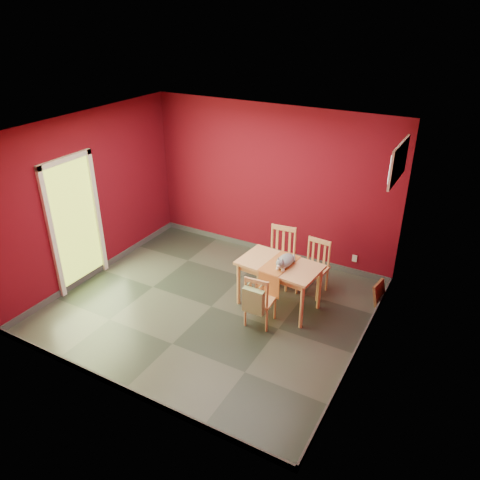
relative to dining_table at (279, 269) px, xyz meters
The scene contains 13 objects.
ground 1.21m from the dining_table, 149.63° to the right, with size 4.50×4.50×0.00m, color #2D342D.
room_shell 1.18m from the dining_table, 149.63° to the right, with size 4.50×4.50×4.50m.
doorway 3.27m from the dining_table, 163.60° to the right, with size 0.06×1.01×2.13m.
window 2.23m from the dining_table, 19.82° to the left, with size 0.05×0.90×0.50m.
outlet_plate 1.68m from the dining_table, 63.88° to the left, with size 0.08×0.01×0.12m, color silver.
dining_table is the anchor object (origin of this frame).
table_runner 0.12m from the dining_table, 90.00° to the right, with size 0.40×0.74×0.36m.
chair_far_left 0.71m from the dining_table, 113.47° to the left, with size 0.49×0.49×0.96m.
chair_far_right 0.74m from the dining_table, 64.44° to the left, with size 0.44×0.44×0.88m.
chair_near 0.58m from the dining_table, 95.76° to the right, with size 0.41×0.41×0.81m.
tote_bag 0.75m from the dining_table, 93.42° to the right, with size 0.31×0.18×0.43m.
cat 0.22m from the dining_table, ahead, with size 0.23×0.44×0.22m, color slate, non-canonical shape.
picture_frame 1.63m from the dining_table, 32.50° to the left, with size 0.16×0.36×0.34m.
Camera 1 is at (3.24, -4.93, 4.15)m, focal length 35.00 mm.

